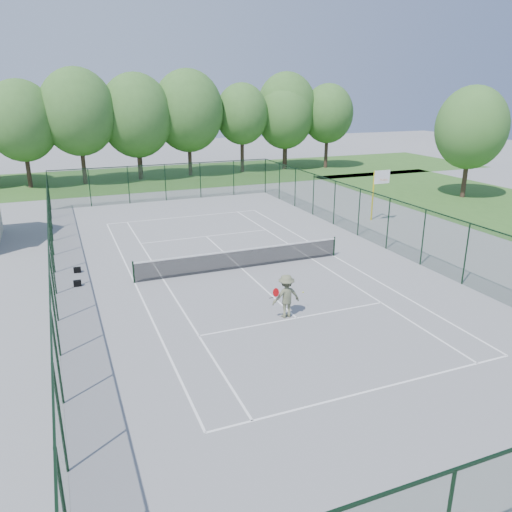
{
  "coord_description": "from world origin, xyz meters",
  "views": [
    {
      "loc": [
        -8.45,
        -22.85,
        8.84
      ],
      "look_at": [
        0.0,
        -2.0,
        1.3
      ],
      "focal_mm": 35.0,
      "sensor_mm": 36.0,
      "label": 1
    }
  ],
  "objects_px": {
    "basketball_goal": "(378,185)",
    "tennis_player": "(286,296)",
    "sports_bag_a": "(77,283)",
    "tennis_net": "(241,258)"
  },
  "relations": [
    {
      "from": "tennis_net",
      "to": "basketball_goal",
      "type": "xyz_separation_m",
      "value": [
        12.11,
        5.55,
        1.99
      ]
    },
    {
      "from": "sports_bag_a",
      "to": "basketball_goal",
      "type": "bearing_deg",
      "value": 14.05
    },
    {
      "from": "tennis_net",
      "to": "basketball_goal",
      "type": "relative_size",
      "value": 3.04
    },
    {
      "from": "sports_bag_a",
      "to": "tennis_player",
      "type": "height_order",
      "value": "tennis_player"
    },
    {
      "from": "sports_bag_a",
      "to": "tennis_player",
      "type": "relative_size",
      "value": 0.19
    },
    {
      "from": "tennis_net",
      "to": "sports_bag_a",
      "type": "height_order",
      "value": "tennis_net"
    },
    {
      "from": "basketball_goal",
      "to": "tennis_net",
      "type": "bearing_deg",
      "value": -155.39
    },
    {
      "from": "basketball_goal",
      "to": "tennis_player",
      "type": "distance_m",
      "value": 17.13
    },
    {
      "from": "tennis_net",
      "to": "tennis_player",
      "type": "height_order",
      "value": "tennis_player"
    },
    {
      "from": "basketball_goal",
      "to": "tennis_player",
      "type": "xyz_separation_m",
      "value": [
        -12.45,
        -11.64,
        -1.66
      ]
    }
  ]
}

